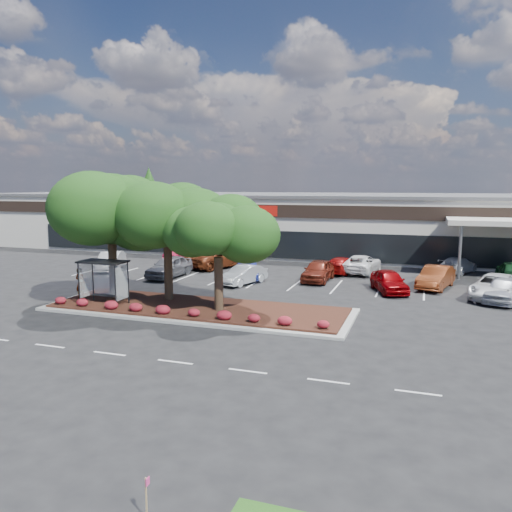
% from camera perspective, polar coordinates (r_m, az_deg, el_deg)
% --- Properties ---
extents(ground, '(160.00, 160.00, 0.00)m').
position_cam_1_polar(ground, '(25.13, -6.52, -8.76)').
color(ground, black).
rests_on(ground, ground).
extents(retail_store, '(80.40, 25.20, 6.25)m').
position_cam_1_polar(retail_store, '(56.71, 8.31, 3.89)').
color(retail_store, beige).
rests_on(retail_store, ground).
extents(landscape_island, '(18.00, 6.00, 0.26)m').
position_cam_1_polar(landscape_island, '(29.41, -6.72, -6.00)').
color(landscape_island, '#9E9E99').
rests_on(landscape_island, ground).
extents(lane_markings, '(33.12, 20.06, 0.01)m').
position_cam_1_polar(lane_markings, '(34.58, 0.67, -4.00)').
color(lane_markings, silver).
rests_on(lane_markings, ground).
extents(shrub_row, '(17.00, 0.80, 0.50)m').
position_cam_1_polar(shrub_row, '(27.50, -8.63, -6.21)').
color(shrub_row, maroon).
rests_on(shrub_row, landscape_island).
extents(bus_shelter, '(2.75, 1.55, 2.59)m').
position_cam_1_polar(bus_shelter, '(30.85, -16.91, -1.50)').
color(bus_shelter, black).
rests_on(bus_shelter, landscape_island).
extents(island_tree_west, '(7.20, 7.20, 7.89)m').
position_cam_1_polar(island_tree_west, '(32.15, -16.17, 2.33)').
color(island_tree_west, '#1A390F').
rests_on(island_tree_west, landscape_island).
extents(island_tree_mid, '(6.60, 6.60, 7.32)m').
position_cam_1_polar(island_tree_mid, '(30.92, -10.07, 1.77)').
color(island_tree_mid, '#1A390F').
rests_on(island_tree_mid, landscape_island).
extents(island_tree_east, '(5.80, 5.80, 6.50)m').
position_cam_1_polar(island_tree_east, '(27.89, -4.32, 0.35)').
color(island_tree_east, '#1A390F').
rests_on(island_tree_east, landscape_island).
extents(conifer_north_west, '(4.40, 4.40, 10.00)m').
position_cam_1_polar(conifer_north_west, '(78.86, -12.07, 6.32)').
color(conifer_north_west, '#1A390F').
rests_on(conifer_north_west, ground).
extents(person_waiting, '(0.76, 0.54, 1.97)m').
position_cam_1_polar(person_waiting, '(32.74, -19.42, -2.95)').
color(person_waiting, '#594C47').
rests_on(person_waiting, landscape_island).
extents(survey_stake, '(0.07, 0.14, 1.01)m').
position_cam_1_polar(survey_stake, '(12.24, -12.37, -24.91)').
color(survey_stake, tan).
rests_on(survey_stake, ground).
extents(car_0, '(3.26, 5.07, 1.58)m').
position_cam_1_polar(car_0, '(44.45, -16.29, -0.58)').
color(car_0, '#B9B9B9').
rests_on(car_0, ground).
extents(car_1, '(2.18, 5.04, 1.69)m').
position_cam_1_polar(car_1, '(40.12, -9.89, -1.20)').
color(car_1, slate).
rests_on(car_1, ground).
extents(car_2, '(3.01, 4.33, 1.35)m').
position_cam_1_polar(car_2, '(38.77, -1.02, -1.67)').
color(car_2, navy).
rests_on(car_2, ground).
extents(car_3, '(2.73, 4.43, 1.38)m').
position_cam_1_polar(car_3, '(36.84, -1.43, -2.17)').
color(car_3, '#9BA0A5').
rests_on(car_3, ground).
extents(car_4, '(2.03, 4.75, 1.60)m').
position_cam_1_polar(car_4, '(38.26, 7.11, -1.67)').
color(car_4, maroon).
rests_on(car_4, ground).
extents(car_5, '(3.26, 4.77, 1.51)m').
position_cam_1_polar(car_5, '(35.29, 14.97, -2.79)').
color(car_5, '#7D0003').
rests_on(car_5, ground).
extents(car_6, '(2.85, 5.05, 1.57)m').
position_cam_1_polar(car_6, '(37.59, 19.85, -2.30)').
color(car_6, maroon).
rests_on(car_6, ground).
extents(car_7, '(4.16, 6.14, 1.56)m').
position_cam_1_polar(car_7, '(35.64, 25.74, -3.19)').
color(car_7, silver).
rests_on(car_7, ground).
extents(car_8, '(3.18, 5.01, 1.59)m').
position_cam_1_polar(car_8, '(34.84, 26.47, -3.46)').
color(car_8, '#A6AAB3').
rests_on(car_8, ground).
extents(car_9, '(2.43, 4.36, 1.36)m').
position_cam_1_polar(car_9, '(48.01, -9.21, 0.14)').
color(car_9, maroon).
rests_on(car_9, ground).
extents(car_10, '(4.87, 6.74, 1.70)m').
position_cam_1_polar(car_10, '(44.30, -4.47, -0.22)').
color(car_10, maroon).
rests_on(car_10, ground).
extents(car_11, '(2.64, 4.71, 1.51)m').
position_cam_1_polar(car_11, '(47.54, -1.54, 0.26)').
color(car_11, black).
rests_on(car_11, ground).
extents(car_13, '(2.81, 4.92, 1.34)m').
position_cam_1_polar(car_13, '(41.99, 9.86, -1.03)').
color(car_13, maroon).
rests_on(car_13, ground).
extents(car_14, '(3.11, 5.63, 1.49)m').
position_cam_1_polar(car_14, '(42.42, 11.93, -0.89)').
color(car_14, white).
rests_on(car_14, ground).
extents(car_15, '(3.57, 4.98, 1.34)m').
position_cam_1_polar(car_15, '(44.68, 22.07, -0.96)').
color(car_15, '#B0B5BE').
rests_on(car_15, ground).
extents(car_16, '(1.91, 4.62, 1.57)m').
position_cam_1_polar(car_16, '(42.51, 27.18, -1.56)').
color(car_16, '#1B4C27').
rests_on(car_16, ground).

